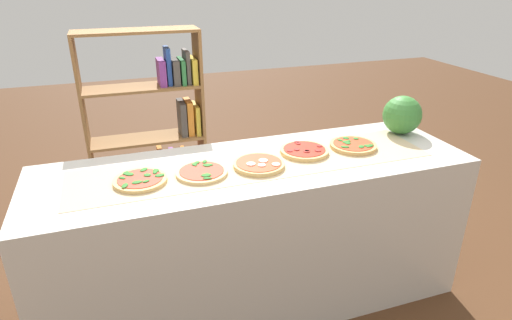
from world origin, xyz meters
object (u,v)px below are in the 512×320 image
pizza_spinach_0 (140,180)px  pizza_mozzarella_2 (259,164)px  watermelon (402,115)px  pizza_spinach_1 (202,172)px  pizza_spinach_4 (353,145)px  pizza_pepperoni_3 (304,151)px  bookshelf (164,140)px

pizza_spinach_0 → pizza_mozzarella_2: bearing=-2.0°
pizza_spinach_0 → watermelon: watermelon is taller
pizza_spinach_1 → pizza_spinach_4: pizza_spinach_4 is taller
pizza_spinach_1 → watermelon: (1.29, 0.18, 0.10)m
pizza_pepperoni_3 → bookshelf: bookshelf is taller
watermelon → pizza_spinach_4: bearing=-163.5°
watermelon → bookshelf: bookshelf is taller
pizza_spinach_4 → pizza_pepperoni_3: bearing=176.6°
pizza_spinach_1 → pizza_pepperoni_3: size_ratio=0.97×
pizza_spinach_0 → pizza_spinach_4: bearing=2.4°
pizza_mozzarella_2 → pizza_pepperoni_3: pizza_mozzarella_2 is taller
pizza_spinach_0 → pizza_pepperoni_3: 0.89m
pizza_mozzarella_2 → pizza_spinach_4: bearing=6.9°
pizza_pepperoni_3 → watermelon: watermelon is taller
bookshelf → pizza_spinach_1: bearing=-86.1°
pizza_spinach_1 → pizza_spinach_4: 0.89m
pizza_spinach_1 → bookshelf: bookshelf is taller
pizza_pepperoni_3 → pizza_spinach_4: size_ratio=1.01×
pizza_spinach_4 → bookshelf: 1.34m
pizza_spinach_4 → pizza_mozzarella_2: bearing=-173.1°
pizza_mozzarella_2 → bookshelf: 1.08m
pizza_mozzarella_2 → pizza_pepperoni_3: bearing=16.8°
pizza_spinach_0 → pizza_mozzarella_2: size_ratio=0.97×
pizza_spinach_0 → pizza_mozzarella_2: (0.59, -0.02, 0.00)m
watermelon → bookshelf: bearing=149.2°
pizza_spinach_1 → watermelon: watermelon is taller
pizza_spinach_1 → pizza_pepperoni_3: bearing=7.4°
pizza_pepperoni_3 → pizza_mozzarella_2: bearing=-163.2°
pizza_pepperoni_3 → pizza_spinach_4: bearing=-3.4°
pizza_mozzarella_2 → pizza_spinach_4: size_ratio=1.00×
pizza_mozzarella_2 → pizza_spinach_4: same height
pizza_spinach_0 → pizza_spinach_4: 1.18m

